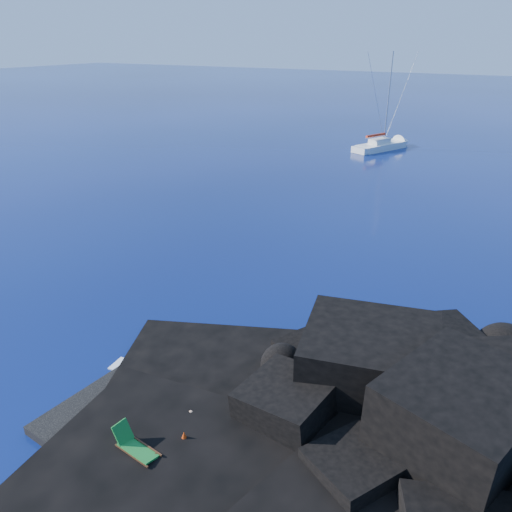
% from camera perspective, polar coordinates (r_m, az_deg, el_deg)
% --- Properties ---
extents(ground, '(400.00, 400.00, 0.00)m').
position_cam_1_polar(ground, '(21.56, -20.46, -15.30)').
color(ground, '#030C32').
rests_on(ground, ground).
extents(headland, '(24.00, 24.00, 3.60)m').
position_cam_1_polar(headland, '(18.49, 19.02, -22.87)').
color(headland, black).
rests_on(headland, ground).
extents(beach, '(9.08, 6.86, 0.70)m').
position_cam_1_polar(beach, '(19.24, -9.81, -19.42)').
color(beach, black).
rests_on(beach, ground).
extents(surf_foam, '(10.00, 8.00, 0.06)m').
position_cam_1_polar(surf_foam, '(21.82, -1.27, -12.99)').
color(surf_foam, white).
rests_on(surf_foam, ground).
extents(sailboat, '(6.54, 11.05, 11.58)m').
position_cam_1_polar(sailboat, '(66.09, 14.09, 11.72)').
color(sailboat, white).
rests_on(sailboat, ground).
extents(deck_chair, '(1.71, 0.92, 1.12)m').
position_cam_1_polar(deck_chair, '(17.75, -13.37, -20.28)').
color(deck_chair, '#19712A').
rests_on(deck_chair, beach).
extents(towel, '(2.19, 1.42, 0.05)m').
position_cam_1_polar(towel, '(19.38, -8.79, -17.46)').
color(towel, white).
rests_on(towel, beach).
extents(sunbather, '(1.97, 0.91, 0.26)m').
position_cam_1_polar(sunbather, '(19.28, -8.82, -17.12)').
color(sunbather, tan).
rests_on(sunbather, towel).
extents(marker_cone, '(0.39, 0.39, 0.54)m').
position_cam_1_polar(marker_cone, '(18.13, -8.20, -19.88)').
color(marker_cone, red).
rests_on(marker_cone, beach).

